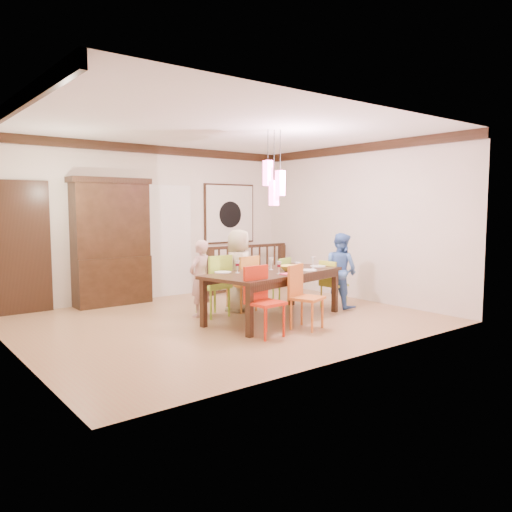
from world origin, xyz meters
TOP-DOWN VIEW (x-y plane):
  - floor at (0.00, 0.00)m, footprint 6.00×6.00m
  - ceiling at (0.00, 0.00)m, footprint 6.00×6.00m
  - wall_back at (0.00, 2.50)m, footprint 6.00×0.00m
  - wall_left at (-3.00, 0.00)m, footprint 0.00×5.00m
  - wall_right at (3.00, 0.00)m, footprint 0.00×5.00m
  - crown_molding at (0.00, 0.00)m, footprint 6.00×5.00m
  - panel_door at (-2.40, 2.45)m, footprint 1.04×0.07m
  - white_doorway at (0.35, 2.46)m, footprint 0.97×0.05m
  - painting at (1.80, 2.46)m, footprint 1.25×0.06m
  - pendant_cluster at (0.63, -0.39)m, footprint 0.27×0.21m
  - dining_table at (0.63, -0.39)m, footprint 2.47×1.49m
  - chair_far_left at (-0.01, 0.35)m, footprint 0.48×0.48m
  - chair_far_mid at (0.61, 0.41)m, footprint 0.46×0.46m
  - chair_far_right at (1.38, 0.43)m, footprint 0.49×0.49m
  - chair_near_left at (-0.14, -1.14)m, footprint 0.46×0.46m
  - chair_near_mid at (0.60, -1.16)m, footprint 0.53×0.53m
  - chair_end_right at (2.01, -0.37)m, footprint 0.38×0.38m
  - china_hutch at (-0.88, 2.30)m, footprint 1.42×0.46m
  - balustrade at (1.90, 1.95)m, footprint 1.93×0.14m
  - person_far_left at (-0.17, 0.48)m, footprint 0.52×0.43m
  - person_far_mid at (0.56, 0.43)m, footprint 0.77×0.63m
  - person_end_right at (2.14, -0.41)m, footprint 0.49×0.63m
  - serving_bowl at (0.88, -0.52)m, footprint 0.46×0.46m
  - small_bowl at (0.38, -0.33)m, footprint 0.24×0.24m
  - cup_left at (0.23, -0.57)m, footprint 0.17×0.17m
  - cup_right at (1.30, -0.22)m, footprint 0.10×0.10m
  - plate_far_left at (-0.09, -0.05)m, footprint 0.26×0.26m
  - plate_far_mid at (0.65, -0.04)m, footprint 0.26×0.26m
  - plate_far_right at (1.27, -0.08)m, footprint 0.26×0.26m
  - plate_near_left at (-0.00, -0.72)m, footprint 0.26×0.26m
  - plate_near_mid at (1.10, -0.68)m, footprint 0.26×0.26m
  - plate_end_right at (1.59, -0.39)m, footprint 0.26×0.26m
  - wine_glass_a at (0.07, -0.21)m, footprint 0.08×0.08m
  - wine_glass_b at (0.72, -0.22)m, footprint 0.08×0.08m
  - wine_glass_c at (0.48, -0.69)m, footprint 0.08×0.08m
  - wine_glass_d at (1.34, -0.53)m, footprint 0.08×0.08m
  - napkin at (0.54, -0.80)m, footprint 0.18×0.14m

SIDE VIEW (x-z plane):
  - floor at x=0.00m, z-range 0.00..0.00m
  - chair_end_right at x=2.01m, z-range 0.06..0.88m
  - chair_far_right at x=1.38m, z-range 0.06..0.91m
  - balustrade at x=1.90m, z-range 0.02..0.98m
  - chair_near_mid at x=0.60m, z-range 0.07..0.98m
  - chair_far_mid at x=0.61m, z-range 0.07..1.00m
  - chair_near_left at x=-0.14m, z-range 0.07..1.01m
  - chair_far_left at x=-0.01m, z-range 0.07..1.06m
  - person_far_left at x=-0.17m, z-range 0.00..1.22m
  - person_end_right at x=2.14m, z-range 0.00..1.30m
  - dining_table at x=0.63m, z-range 0.30..1.05m
  - person_far_mid at x=0.56m, z-range 0.00..1.37m
  - plate_far_left at x=-0.09m, z-range 0.75..0.76m
  - plate_far_mid at x=0.65m, z-range 0.75..0.76m
  - plate_far_right at x=1.27m, z-range 0.75..0.76m
  - plate_near_left at x=0.00m, z-range 0.75..0.76m
  - plate_near_mid at x=1.10m, z-range 0.75..0.76m
  - plate_end_right at x=1.59m, z-range 0.75..0.76m
  - napkin at x=0.54m, z-range 0.75..0.76m
  - small_bowl at x=0.38m, z-range 0.75..0.81m
  - cup_right at x=1.30m, z-range 0.75..0.83m
  - serving_bowl at x=0.88m, z-range 0.75..0.84m
  - cup_left at x=0.23m, z-range 0.75..0.85m
  - wine_glass_a at x=0.07m, z-range 0.75..0.94m
  - wine_glass_b at x=0.72m, z-range 0.75..0.94m
  - wine_glass_c at x=0.48m, z-range 0.75..0.94m
  - wine_glass_d at x=1.34m, z-range 0.75..0.94m
  - panel_door at x=-2.40m, z-range -0.07..2.17m
  - white_doorway at x=0.35m, z-range -0.06..2.16m
  - china_hutch at x=-0.88m, z-range 0.00..2.26m
  - wall_back at x=0.00m, z-range -1.55..4.45m
  - wall_left at x=-3.00m, z-range -1.05..3.95m
  - wall_right at x=3.00m, z-range -1.05..3.95m
  - painting at x=1.80m, z-range 0.97..2.22m
  - pendant_cluster at x=0.63m, z-range 1.54..2.68m
  - crown_molding at x=0.00m, z-range 2.74..2.90m
  - ceiling at x=0.00m, z-range 2.90..2.90m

